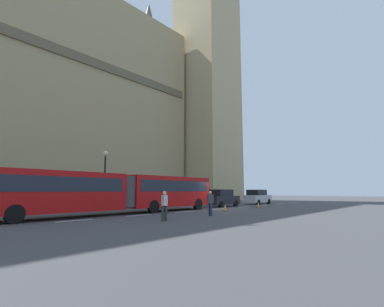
% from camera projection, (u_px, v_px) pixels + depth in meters
% --- Properties ---
extents(ground_plane, '(160.00, 160.00, 0.00)m').
position_uv_depth(ground_plane, '(215.00, 209.00, 26.19)').
color(ground_plane, '#424244').
extents(lane_centre_marking, '(34.40, 0.16, 0.01)m').
position_uv_depth(lane_centre_marking, '(231.00, 208.00, 28.16)').
color(lane_centre_marking, silver).
rests_on(lane_centre_marking, ground_plane).
extents(clock_tower, '(10.86, 10.86, 69.22)m').
position_uv_depth(clock_tower, '(207.00, 14.00, 55.87)').
color(clock_tower, tan).
rests_on(clock_tower, ground_plane).
extents(articulated_bus, '(18.08, 2.54, 2.90)m').
position_uv_depth(articulated_bus, '(122.00, 190.00, 21.03)').
color(articulated_bus, '#B20F0F').
rests_on(articulated_bus, ground_plane).
extents(sedan_lead, '(4.40, 1.86, 1.85)m').
position_uv_depth(sedan_lead, '(222.00, 198.00, 30.71)').
color(sedan_lead, black).
rests_on(sedan_lead, ground_plane).
extents(sedan_trailing, '(4.40, 1.86, 1.85)m').
position_uv_depth(sedan_trailing, '(257.00, 197.00, 36.55)').
color(sedan_trailing, '#B7B7BC').
rests_on(sedan_trailing, ground_plane).
extents(traffic_cone_west, '(0.36, 0.36, 0.58)m').
position_uv_depth(traffic_cone_west, '(225.00, 208.00, 24.03)').
color(traffic_cone_west, black).
rests_on(traffic_cone_west, ground_plane).
extents(traffic_cone_middle, '(0.36, 0.36, 0.58)m').
position_uv_depth(traffic_cone_middle, '(258.00, 205.00, 28.70)').
color(traffic_cone_middle, black).
rests_on(traffic_cone_middle, ground_plane).
extents(street_lamp, '(0.44, 0.44, 5.27)m').
position_uv_depth(street_lamp, '(105.00, 175.00, 25.12)').
color(street_lamp, black).
rests_on(street_lamp, ground_plane).
extents(pedestrian_near_cones, '(0.38, 0.46, 1.69)m').
position_uv_depth(pedestrian_near_cones, '(164.00, 205.00, 16.15)').
color(pedestrian_near_cones, '#333333').
rests_on(pedestrian_near_cones, ground_plane).
extents(pedestrian_by_kerb, '(0.46, 0.37, 1.69)m').
position_uv_depth(pedestrian_by_kerb, '(210.00, 202.00, 19.45)').
color(pedestrian_by_kerb, '#262D4C').
rests_on(pedestrian_by_kerb, ground_plane).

